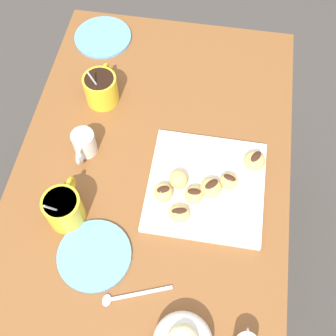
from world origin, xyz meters
The scene contains 22 objects.
ground_plane centered at (0.00, 0.00, 0.00)m, with size 8.00×8.00×0.00m, color #423D38.
dining_table centered at (0.00, 0.00, 0.57)m, with size 1.07×0.72×0.70m.
pastry_plate_square centered at (-0.05, -0.15, 0.71)m, with size 0.29×0.29×0.02m, color silver.
coffee_mug_yellow_left centered at (-0.18, 0.18, 0.75)m, with size 0.13×0.09×0.14m.
coffee_mug_yellow_right centered at (0.19, 0.18, 0.75)m, with size 0.13×0.09×0.14m.
cream_pitcher_white centered at (0.01, 0.18, 0.74)m, with size 0.10×0.06×0.07m.
saucer_sky_left centered at (0.42, 0.24, 0.71)m, with size 0.18×0.18×0.01m, color #66A8DB.
saucer_sky_right centered at (-0.27, 0.09, 0.71)m, with size 0.18×0.18×0.01m, color #66A8DB.
loose_spoon_near_saucer centered at (-0.35, -0.01, 0.71)m, with size 0.07×0.15×0.01m.
beignet_0 centered at (-0.10, -0.04, 0.73)m, with size 0.05×0.05×0.03m, color #E5B260.
chocolate_drizzle_0 centered at (-0.10, -0.04, 0.75)m, with size 0.03×0.02×0.01m, color #381E11.
beignet_1 centered at (0.03, -0.26, 0.74)m, with size 0.05×0.05×0.04m, color #E5B260.
chocolate_drizzle_1 centered at (0.03, -0.26, 0.76)m, with size 0.04×0.02×0.01m, color #381E11.
beignet_2 centered at (-0.15, -0.09, 0.73)m, with size 0.05×0.04×0.03m, color #E5B260.
chocolate_drizzle_2 centered at (-0.15, -0.09, 0.75)m, with size 0.04×0.02×0.01m, color #381E11.
beignet_3 centered at (-0.06, -0.08, 0.74)m, with size 0.05×0.05×0.04m, color #E5B260.
beignet_4 centered at (-0.09, -0.12, 0.74)m, with size 0.05×0.05×0.03m, color #E5B260.
chocolate_drizzle_4 centered at (-0.09, -0.12, 0.75)m, with size 0.03×0.02×0.01m, color #381E11.
beignet_5 centered at (-0.04, -0.20, 0.74)m, with size 0.05×0.04×0.03m, color #E5B260.
chocolate_drizzle_5 centered at (-0.04, -0.20, 0.75)m, with size 0.03×0.02×0.01m, color #381E11.
beignet_6 centered at (-0.07, -0.16, 0.74)m, with size 0.05×0.05×0.04m, color #E5B260.
chocolate_drizzle_6 centered at (-0.07, -0.16, 0.76)m, with size 0.04×0.02×0.01m, color #381E11.
Camera 1 is at (-0.54, -0.13, 1.67)m, focal length 44.93 mm.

